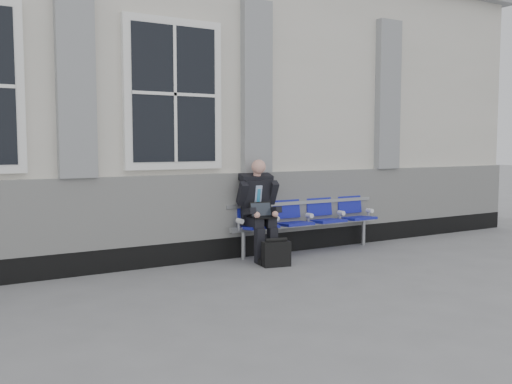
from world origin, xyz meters
TOP-DOWN VIEW (x-y plane):
  - ground at (0.00, 0.00)m, footprint 70.00×70.00m
  - station_building at (-0.02, 3.47)m, footprint 14.40×4.40m
  - bench at (2.40, 1.32)m, footprint 2.60×0.47m
  - businessman at (1.49, 1.19)m, footprint 0.58×0.78m
  - briefcase at (1.45, 0.68)m, footprint 0.39×0.23m

SIDE VIEW (x-z plane):
  - ground at x=0.00m, z-range 0.00..0.00m
  - briefcase at x=1.45m, z-range -0.02..0.36m
  - bench at x=2.40m, z-range 0.10..1.01m
  - businessman at x=1.49m, z-range 0.06..1.45m
  - station_building at x=-0.02m, z-range -0.02..4.47m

